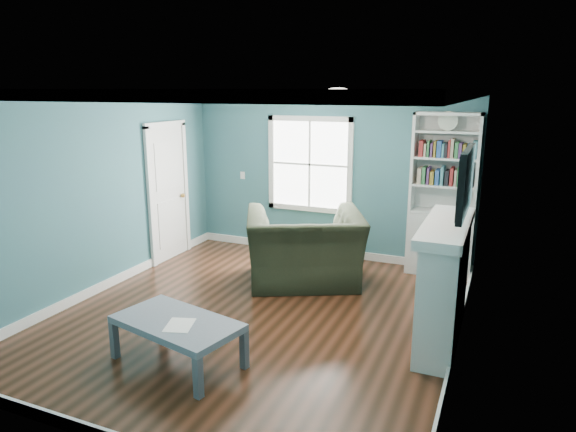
% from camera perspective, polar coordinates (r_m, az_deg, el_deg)
% --- Properties ---
extents(floor, '(5.00, 5.00, 0.00)m').
position_cam_1_polar(floor, '(6.20, -3.40, -10.91)').
color(floor, black).
rests_on(floor, ground).
extents(room_walls, '(5.00, 5.00, 5.00)m').
position_cam_1_polar(room_walls, '(5.72, -3.62, 3.63)').
color(room_walls, '#3A7376').
rests_on(room_walls, ground).
extents(trim, '(4.50, 5.00, 2.60)m').
position_cam_1_polar(trim, '(5.79, -3.57, 0.27)').
color(trim, white).
rests_on(trim, ground).
extents(window, '(1.40, 0.06, 1.50)m').
position_cam_1_polar(window, '(8.11, 2.43, 5.74)').
color(window, white).
rests_on(window, room_walls).
extents(bookshelf, '(0.90, 0.35, 2.31)m').
position_cam_1_polar(bookshelf, '(7.55, 16.72, 0.48)').
color(bookshelf, silver).
rests_on(bookshelf, ground).
extents(fireplace, '(0.44, 1.58, 1.30)m').
position_cam_1_polar(fireplace, '(5.60, 17.06, -7.27)').
color(fireplace, black).
rests_on(fireplace, ground).
extents(tv, '(0.06, 1.10, 0.65)m').
position_cam_1_polar(tv, '(5.30, 19.19, 3.65)').
color(tv, black).
rests_on(tv, fireplace).
extents(door, '(0.12, 0.98, 2.17)m').
position_cam_1_polar(door, '(8.14, -13.16, 2.73)').
color(door, silver).
rests_on(door, ground).
extents(ceiling_fixture, '(0.38, 0.38, 0.15)m').
position_cam_1_polar(ceiling_fixture, '(5.38, 5.54, 13.31)').
color(ceiling_fixture, white).
rests_on(ceiling_fixture, room_walls).
extents(light_switch, '(0.08, 0.01, 0.12)m').
position_cam_1_polar(light_switch, '(8.64, -5.07, 4.53)').
color(light_switch, white).
rests_on(light_switch, room_walls).
extents(recliner, '(1.81, 1.56, 1.33)m').
position_cam_1_polar(recliner, '(6.95, 1.83, -2.24)').
color(recliner, black).
rests_on(recliner, ground).
extents(coffee_table, '(1.35, 0.93, 0.45)m').
position_cam_1_polar(coffee_table, '(5.15, -12.23, -11.82)').
color(coffee_table, '#474D55').
rests_on(coffee_table, ground).
extents(paper_sheet, '(0.32, 0.37, 0.00)m').
position_cam_1_polar(paper_sheet, '(5.01, -11.97, -11.78)').
color(paper_sheet, white).
rests_on(paper_sheet, coffee_table).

